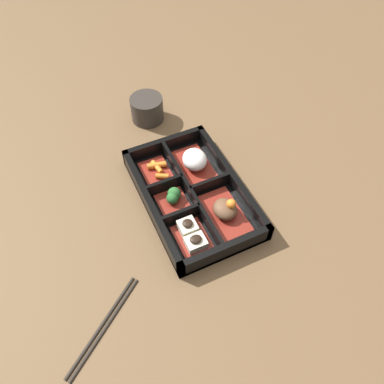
{
  "coord_description": "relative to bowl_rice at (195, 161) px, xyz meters",
  "views": [
    {
      "loc": [
        0.46,
        -0.22,
        0.69
      ],
      "look_at": [
        0.0,
        0.0,
        0.03
      ],
      "focal_mm": 35.0,
      "sensor_mm": 36.0,
      "label": 1
    }
  ],
  "objects": [
    {
      "name": "ground_plane",
      "position": [
        0.08,
        -0.04,
        -0.03
      ],
      "size": [
        3.0,
        3.0,
        0.0
      ],
      "primitive_type": "plane",
      "color": "brown"
    },
    {
      "name": "bento_base",
      "position": [
        0.08,
        -0.04,
        -0.03
      ],
      "size": [
        0.34,
        0.21,
        0.01
      ],
      "color": "black",
      "rests_on": "ground_plane"
    },
    {
      "name": "bento_rim",
      "position": [
        0.08,
        -0.04,
        -0.01
      ],
      "size": [
        0.34,
        0.21,
        0.05
      ],
      "color": "black",
      "rests_on": "ground_plane"
    },
    {
      "name": "bowl_rice",
      "position": [
        0.0,
        0.0,
        0.0
      ],
      "size": [
        0.13,
        0.08,
        0.05
      ],
      "color": "maroon",
      "rests_on": "bento_base"
    },
    {
      "name": "bowl_stew",
      "position": [
        0.15,
        0.0,
        -0.01
      ],
      "size": [
        0.13,
        0.08,
        0.05
      ],
      "color": "maroon",
      "rests_on": "bento_base"
    },
    {
      "name": "bowl_carrots",
      "position": [
        -0.02,
        -0.09,
        -0.02
      ],
      "size": [
        0.09,
        0.06,
        0.02
      ],
      "color": "maroon",
      "rests_on": "bento_base"
    },
    {
      "name": "bowl_greens",
      "position": [
        0.07,
        -0.09,
        -0.01
      ],
      "size": [
        0.07,
        0.06,
        0.03
      ],
      "color": "maroon",
      "rests_on": "bento_base"
    },
    {
      "name": "bowl_tofu",
      "position": [
        0.18,
        -0.09,
        -0.01
      ],
      "size": [
        0.08,
        0.06,
        0.03
      ],
      "color": "maroon",
      "rests_on": "bento_base"
    },
    {
      "name": "tea_cup",
      "position": [
        -0.22,
        -0.04,
        0.0
      ],
      "size": [
        0.09,
        0.09,
        0.07
      ],
      "color": "#2D2823",
      "rests_on": "ground_plane"
    },
    {
      "name": "chopsticks",
      "position": [
        0.27,
        -0.31,
        -0.03
      ],
      "size": [
        0.14,
        0.17,
        0.01
      ],
      "color": "black",
      "rests_on": "ground_plane"
    }
  ]
}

